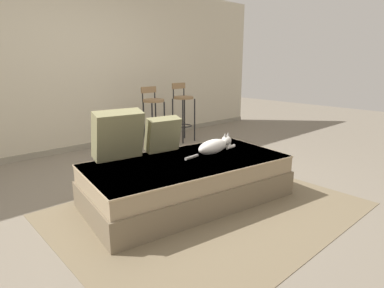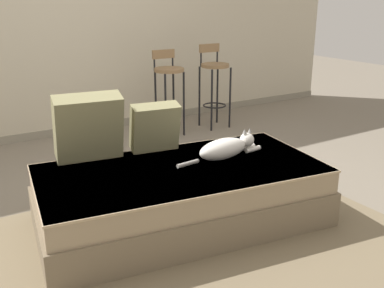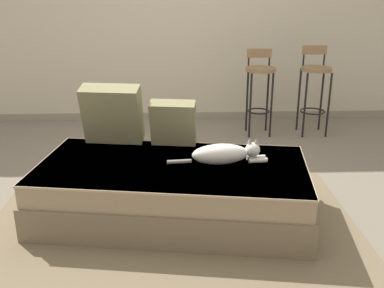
% 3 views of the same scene
% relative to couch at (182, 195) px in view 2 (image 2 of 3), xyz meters
% --- Properties ---
extents(ground_plane, '(16.00, 16.00, 0.00)m').
position_rel_couch_xyz_m(ground_plane, '(0.00, 0.40, -0.22)').
color(ground_plane, slate).
rests_on(ground_plane, ground).
extents(wall_back_panel, '(8.00, 0.10, 2.60)m').
position_rel_couch_xyz_m(wall_back_panel, '(0.00, 2.65, 1.08)').
color(wall_back_panel, beige).
rests_on(wall_back_panel, ground).
extents(wall_baseboard_trim, '(8.00, 0.02, 0.09)m').
position_rel_couch_xyz_m(wall_baseboard_trim, '(0.00, 2.60, -0.17)').
color(wall_baseboard_trim, gray).
rests_on(wall_baseboard_trim, ground).
extents(area_rug, '(2.70, 2.11, 0.01)m').
position_rel_couch_xyz_m(area_rug, '(0.00, -0.30, -0.21)').
color(area_rug, '#75664C').
rests_on(area_rug, ground).
extents(couch, '(2.13, 1.29, 0.43)m').
position_rel_couch_xyz_m(couch, '(0.00, 0.00, 0.00)').
color(couch, '#766750').
rests_on(couch, ground).
extents(throw_pillow_corner, '(0.51, 0.34, 0.50)m').
position_rel_couch_xyz_m(throw_pillow_corner, '(-0.49, 0.48, 0.46)').
color(throw_pillow_corner, '#847F56').
rests_on(throw_pillow_corner, couch).
extents(throw_pillow_middle, '(0.39, 0.26, 0.38)m').
position_rel_couch_xyz_m(throw_pillow_middle, '(0.01, 0.41, 0.40)').
color(throw_pillow_middle, '#847F56').
rests_on(throw_pillow_middle, couch).
extents(cat, '(0.75, 0.21, 0.19)m').
position_rel_couch_xyz_m(cat, '(0.39, 0.00, 0.28)').
color(cat, white).
rests_on(cat, couch).
extents(bar_stool_near_window, '(0.34, 0.34, 0.98)m').
position_rel_couch_xyz_m(bar_stool_near_window, '(0.99, 1.96, 0.42)').
color(bar_stool_near_window, black).
rests_on(bar_stool_near_window, ground).
extents(bar_stool_by_doorway, '(0.34, 0.34, 1.01)m').
position_rel_couch_xyz_m(bar_stool_by_doorway, '(1.63, 1.96, 0.41)').
color(bar_stool_by_doorway, black).
rests_on(bar_stool_by_doorway, ground).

